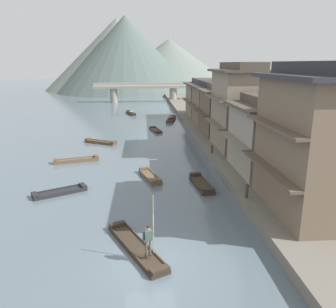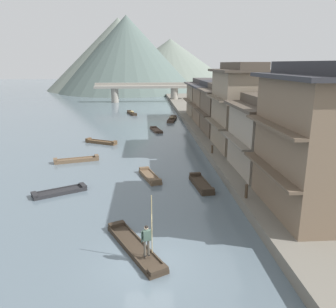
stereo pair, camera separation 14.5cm
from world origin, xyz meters
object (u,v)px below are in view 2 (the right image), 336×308
at_px(house_waterfront_far, 214,103).
at_px(boat_midriver_upstream, 132,113).
at_px(boat_moored_second, 156,130).
at_px(boat_moored_third, 172,119).
at_px(boat_crossing_west, 201,184).
at_px(house_waterfront_tall, 240,107).
at_px(boat_foreground_poled, 135,247).
at_px(house_waterfront_nearest, 315,141).
at_px(house_waterfront_end, 205,98).
at_px(mooring_post_dock_mid, 212,149).
at_px(house_waterfront_narrow, 225,109).
at_px(boat_moored_far, 60,192).
at_px(boat_midriver_drifting, 150,176).
at_px(boat_upstream_distant, 101,142).
at_px(boat_moored_nearest, 77,160).
at_px(house_waterfront_second, 270,135).
at_px(mooring_post_dock_near, 246,191).
at_px(boatman_person, 147,237).
at_px(stone_bridge, 145,90).

bearing_deg(house_waterfront_far, boat_midriver_upstream, 131.30).
relative_size(boat_moored_second, boat_moored_third, 0.68).
relative_size(boat_crossing_west, house_waterfront_tall, 0.46).
xyz_separation_m(boat_foreground_poled, boat_moored_second, (2.20, 31.23, -0.01)).
height_order(house_waterfront_nearest, house_waterfront_far, house_waterfront_nearest).
xyz_separation_m(house_waterfront_end, mooring_post_dock_mid, (-3.64, -24.75, -2.60)).
distance_m(boat_moored_second, house_waterfront_nearest, 30.12).
relative_size(boat_midriver_upstream, mooring_post_dock_mid, 5.70).
distance_m(boat_midriver_upstream, house_waterfront_narrow, 25.32).
height_order(boat_moored_far, mooring_post_dock_mid, mooring_post_dock_mid).
height_order(boat_crossing_west, mooring_post_dock_mid, mooring_post_dock_mid).
bearing_deg(boat_foreground_poled, boat_midriver_drifting, 84.99).
xyz_separation_m(boat_foreground_poled, boat_upstream_distant, (-4.69, 24.05, 0.03)).
relative_size(boat_moored_nearest, house_waterfront_second, 0.57).
distance_m(mooring_post_dock_near, mooring_post_dock_mid, 11.39).
bearing_deg(boat_crossing_west, boatman_person, -113.27).
height_order(boat_moored_far, house_waterfront_nearest, house_waterfront_nearest).
distance_m(boat_midriver_drifting, mooring_post_dock_mid, 8.12).
xyz_separation_m(boat_midriver_upstream, house_waterfront_narrow, (12.61, -21.68, 3.47)).
xyz_separation_m(boat_upstream_distant, mooring_post_dock_mid, (11.93, -7.99, 0.95)).
distance_m(house_waterfront_nearest, mooring_post_dock_near, 5.38).
bearing_deg(stone_bridge, house_waterfront_nearest, -81.49).
bearing_deg(boat_upstream_distant, boat_midriver_drifting, -66.56).
distance_m(boat_moored_nearest, stone_bridge, 52.12).
distance_m(boat_moored_second, boat_midriver_drifting, 20.28).
bearing_deg(boat_moored_far, house_waterfront_tall, 31.82).
height_order(boat_moored_far, house_waterfront_far, house_waterfront_far).
bearing_deg(house_waterfront_tall, house_waterfront_far, 88.53).
bearing_deg(boat_foreground_poled, house_waterfront_far, 71.99).
distance_m(boat_foreground_poled, house_waterfront_narrow, 28.32).
xyz_separation_m(boat_foreground_poled, mooring_post_dock_near, (7.24, 4.66, 1.05)).
distance_m(mooring_post_dock_mid, stone_bridge, 52.40).
height_order(house_waterfront_end, stone_bridge, house_waterfront_end).
height_order(boatman_person, mooring_post_dock_near, boatman_person).
bearing_deg(house_waterfront_end, house_waterfront_second, -90.19).
distance_m(boat_upstream_distant, house_waterfront_end, 23.15).
distance_m(boat_moored_second, house_waterfront_second, 22.89).
xyz_separation_m(house_waterfront_second, house_waterfront_tall, (-0.37, 7.85, 1.30)).
bearing_deg(boat_midriver_drifting, house_waterfront_nearest, -41.22).
xyz_separation_m(boat_moored_second, house_waterfront_tall, (8.21, -13.06, 4.89)).
distance_m(boatman_person, boat_moored_nearest, 18.95).
xyz_separation_m(boat_moored_third, house_waterfront_tall, (5.22, -21.88, 4.75)).
bearing_deg(boat_moored_second, boat_foreground_poled, -94.03).
height_order(boat_upstream_distant, house_waterfront_end, house_waterfront_end).
relative_size(boat_moored_far, boat_upstream_distant, 0.98).
xyz_separation_m(boat_midriver_upstream, boat_crossing_west, (6.79, -38.81, -0.07)).
bearing_deg(house_waterfront_end, boat_moored_far, -117.02).
distance_m(boatman_person, boat_moored_far, 11.42).
height_order(boat_midriver_upstream, house_waterfront_second, house_waterfront_second).
relative_size(house_waterfront_far, house_waterfront_end, 0.99).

